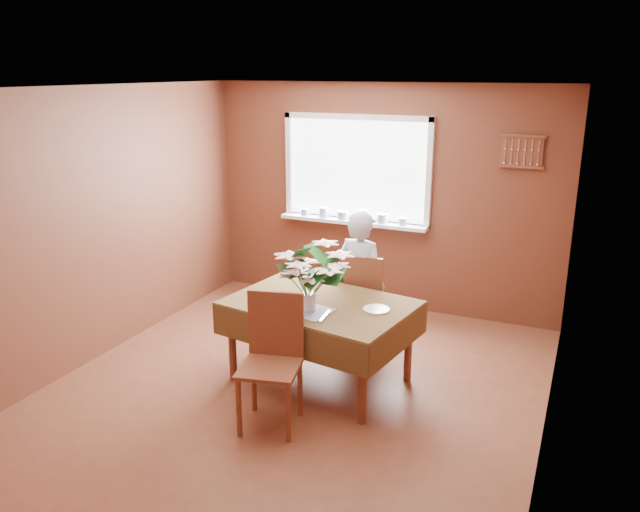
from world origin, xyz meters
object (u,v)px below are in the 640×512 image
at_px(dining_table, 320,311).
at_px(chair_far, 362,299).
at_px(seated_woman, 361,283).
at_px(flower_bouquet, 308,272).
at_px(chair_near, 272,355).

height_order(dining_table, chair_far, chair_far).
height_order(chair_far, seated_woman, seated_woman).
distance_m(seated_woman, flower_bouquet, 0.98).
distance_m(chair_near, seated_woman, 1.44).
distance_m(chair_far, seated_woman, 0.17).
height_order(dining_table, chair_near, chair_near).
xyz_separation_m(seated_woman, flower_bouquet, (-0.12, -0.90, 0.37)).
bearing_deg(seated_woman, dining_table, 94.04).
height_order(dining_table, seated_woman, seated_woman).
bearing_deg(chair_near, chair_far, 69.91).
relative_size(dining_table, chair_near, 1.63).
height_order(chair_far, chair_near, chair_near).
height_order(seated_woman, flower_bouquet, seated_woman).
distance_m(chair_far, flower_bouquet, 1.08).
relative_size(chair_far, chair_near, 0.97).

